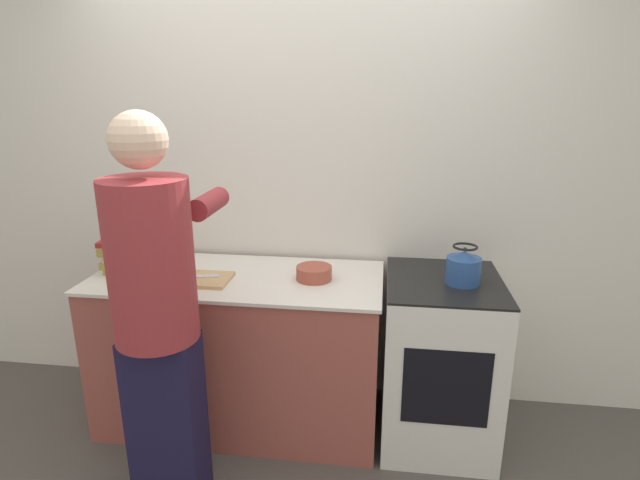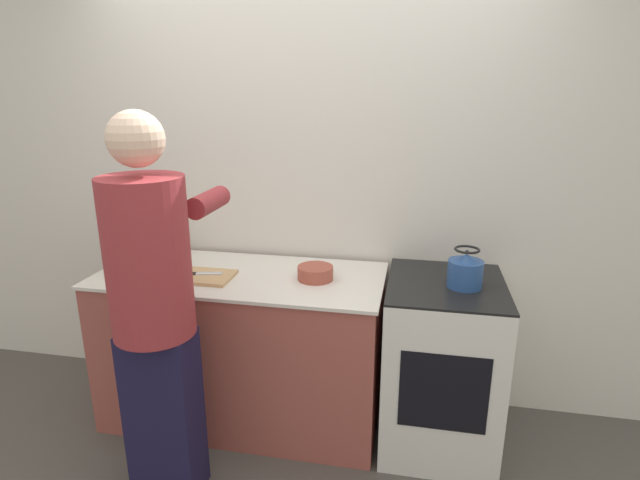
{
  "view_description": "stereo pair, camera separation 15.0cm",
  "coord_description": "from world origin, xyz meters",
  "px_view_note": "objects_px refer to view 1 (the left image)",
  "views": [
    {
      "loc": [
        0.47,
        -2.11,
        1.84
      ],
      "look_at": [
        0.16,
        0.23,
        1.13
      ],
      "focal_mm": 28.0,
      "sensor_mm": 36.0,
      "label": 1
    },
    {
      "loc": [
        0.61,
        -2.08,
        1.84
      ],
      "look_at": [
        0.16,
        0.23,
        1.13
      ],
      "focal_mm": 28.0,
      "sensor_mm": 36.0,
      "label": 2
    }
  ],
  "objects_px": {
    "oven": "(439,360)",
    "cutting_board": "(196,279)",
    "person": "(157,307)",
    "knife": "(197,276)",
    "canister_jar": "(153,243)",
    "kettle": "(463,268)",
    "bowl_prep": "(314,273)"
  },
  "relations": [
    {
      "from": "oven",
      "to": "cutting_board",
      "type": "distance_m",
      "value": 1.36
    },
    {
      "from": "bowl_prep",
      "to": "canister_jar",
      "type": "xyz_separation_m",
      "value": [
        -1.01,
        0.25,
        0.05
      ]
    },
    {
      "from": "oven",
      "to": "knife",
      "type": "relative_size",
      "value": 4.06
    },
    {
      "from": "knife",
      "to": "cutting_board",
      "type": "bearing_deg",
      "value": -137.97
    },
    {
      "from": "canister_jar",
      "to": "oven",
      "type": "bearing_deg",
      "value": -8.48
    },
    {
      "from": "kettle",
      "to": "canister_jar",
      "type": "xyz_separation_m",
      "value": [
        -1.76,
        0.29,
        -0.03
      ]
    },
    {
      "from": "cutting_board",
      "to": "knife",
      "type": "bearing_deg",
      "value": 55.48
    },
    {
      "from": "oven",
      "to": "bowl_prep",
      "type": "relative_size",
      "value": 4.85
    },
    {
      "from": "knife",
      "to": "canister_jar",
      "type": "bearing_deg",
      "value": 126.13
    },
    {
      "from": "kettle",
      "to": "bowl_prep",
      "type": "height_order",
      "value": "kettle"
    },
    {
      "from": "kettle",
      "to": "bowl_prep",
      "type": "relative_size",
      "value": 1.05
    },
    {
      "from": "person",
      "to": "cutting_board",
      "type": "bearing_deg",
      "value": 93.47
    },
    {
      "from": "person",
      "to": "kettle",
      "type": "xyz_separation_m",
      "value": [
        1.34,
        0.57,
        0.04
      ]
    },
    {
      "from": "person",
      "to": "knife",
      "type": "xyz_separation_m",
      "value": [
        -0.03,
        0.52,
        -0.06
      ]
    },
    {
      "from": "oven",
      "to": "person",
      "type": "height_order",
      "value": "person"
    },
    {
      "from": "canister_jar",
      "to": "bowl_prep",
      "type": "bearing_deg",
      "value": -13.68
    },
    {
      "from": "bowl_prep",
      "to": "cutting_board",
      "type": "bearing_deg",
      "value": -170.95
    },
    {
      "from": "person",
      "to": "canister_jar",
      "type": "xyz_separation_m",
      "value": [
        -0.42,
        0.86,
        0.0
      ]
    },
    {
      "from": "oven",
      "to": "person",
      "type": "relative_size",
      "value": 0.52
    },
    {
      "from": "cutting_board",
      "to": "canister_jar",
      "type": "bearing_deg",
      "value": 138.84
    },
    {
      "from": "kettle",
      "to": "knife",
      "type": "bearing_deg",
      "value": -177.91
    },
    {
      "from": "cutting_board",
      "to": "oven",
      "type": "bearing_deg",
      "value": 4.11
    },
    {
      "from": "cutting_board",
      "to": "canister_jar",
      "type": "distance_m",
      "value": 0.53
    },
    {
      "from": "bowl_prep",
      "to": "canister_jar",
      "type": "bearing_deg",
      "value": 166.32
    },
    {
      "from": "knife",
      "to": "bowl_prep",
      "type": "bearing_deg",
      "value": -4.85
    },
    {
      "from": "kettle",
      "to": "oven",
      "type": "bearing_deg",
      "value": 155.0
    },
    {
      "from": "knife",
      "to": "canister_jar",
      "type": "distance_m",
      "value": 0.53
    },
    {
      "from": "person",
      "to": "bowl_prep",
      "type": "height_order",
      "value": "person"
    },
    {
      "from": "knife",
      "to": "kettle",
      "type": "relative_size",
      "value": 1.13
    },
    {
      "from": "person",
      "to": "kettle",
      "type": "distance_m",
      "value": 1.46
    },
    {
      "from": "oven",
      "to": "cutting_board",
      "type": "height_order",
      "value": "oven"
    },
    {
      "from": "cutting_board",
      "to": "knife",
      "type": "height_order",
      "value": "knife"
    }
  ]
}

